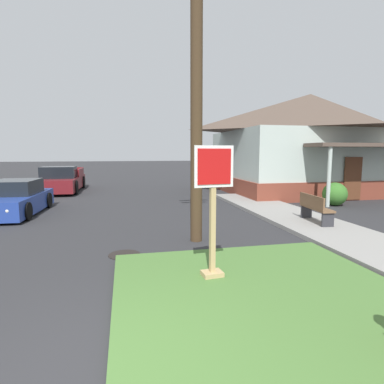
% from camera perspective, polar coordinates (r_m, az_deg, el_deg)
% --- Properties ---
extents(grass_corner_patch, '(4.67, 4.83, 0.08)m').
position_cam_1_polar(grass_corner_patch, '(5.27, 13.39, -18.04)').
color(grass_corner_patch, '#477033').
rests_on(grass_corner_patch, ground).
extents(sidewalk_strip, '(2.20, 14.90, 0.12)m').
position_cam_1_polar(sidewalk_strip, '(10.04, 22.55, -6.05)').
color(sidewalk_strip, gray).
rests_on(sidewalk_strip, ground).
extents(stop_sign, '(0.71, 0.32, 2.31)m').
position_cam_1_polar(stop_sign, '(5.48, 3.83, -4.07)').
color(stop_sign, tan).
rests_on(stop_sign, grass_corner_patch).
extents(manhole_cover, '(0.70, 0.70, 0.02)m').
position_cam_1_polar(manhole_cover, '(7.27, -12.18, -11.07)').
color(manhole_cover, black).
rests_on(manhole_cover, ground).
extents(parked_sedan_blue, '(1.98, 4.09, 1.25)m').
position_cam_1_polar(parked_sedan_blue, '(13.28, -29.52, -1.20)').
color(parked_sedan_blue, '#233D93').
rests_on(parked_sedan_blue, ground).
extents(pickup_truck_maroon, '(2.15, 5.26, 1.48)m').
position_cam_1_polar(pickup_truck_maroon, '(19.64, -22.64, 1.85)').
color(pickup_truck_maroon, maroon).
rests_on(pickup_truck_maroon, ground).
extents(street_bench, '(0.54, 1.50, 0.85)m').
position_cam_1_polar(street_bench, '(10.41, 21.41, -2.59)').
color(street_bench, brown).
rests_on(street_bench, sidewalk_strip).
extents(utility_pole, '(1.32, 0.30, 8.54)m').
position_cam_1_polar(utility_pole, '(8.18, 0.83, 22.42)').
color(utility_pole, '#42301E').
rests_on(utility_pole, ground).
extents(corner_house, '(10.02, 9.08, 5.54)m').
position_cam_1_polar(corner_house, '(19.50, 20.42, 8.48)').
color(corner_house, brown).
rests_on(corner_house, ground).
extents(shrub_near_porch, '(1.01, 1.01, 1.00)m').
position_cam_1_polar(shrub_near_porch, '(14.71, 24.50, -0.34)').
color(shrub_near_porch, '#376E28').
rests_on(shrub_near_porch, ground).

